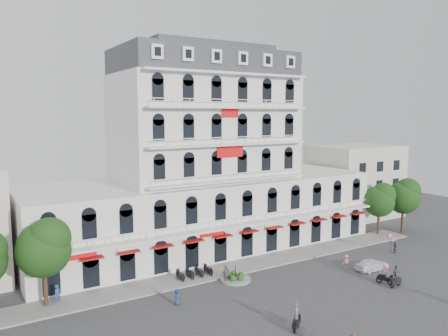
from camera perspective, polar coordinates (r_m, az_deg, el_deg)
ground at (r=44.31m, az=9.29°, el=-15.99°), size 120.00×120.00×0.00m
sidewalk at (r=50.95m, az=2.54°, el=-12.67°), size 53.00×4.00×0.16m
main_building at (r=56.13m, az=-2.52°, el=-0.43°), size 45.00×15.00×25.80m
flank_building_east at (r=77.00m, az=16.72°, el=-1.65°), size 14.00×10.00×12.00m
traffic_island at (r=47.00m, az=1.50°, el=-14.17°), size 3.20×3.20×1.60m
parked_scooter_row at (r=47.79m, az=-3.86°, el=-14.15°), size 4.40×1.80×1.10m
tree_west_inner at (r=42.32m, az=-22.46°, el=-9.39°), size 4.76×4.76×8.25m
tree_east_inner at (r=66.25m, az=19.67°, el=-3.84°), size 4.40×4.37×7.57m
tree_east_outer at (r=68.73m, az=22.44°, el=-3.29°), size 4.65×4.65×8.05m
parked_car at (r=52.22m, az=18.79°, el=-11.85°), size 4.14×1.96×1.37m
rider_west at (r=37.53m, az=9.46°, el=-18.70°), size 1.48×1.13×2.26m
rider_northeast at (r=48.26m, az=21.56°, el=-12.96°), size 1.70×0.51×2.31m
rider_center at (r=48.66m, az=20.26°, el=-12.74°), size 1.07×1.57×2.19m
pedestrian_left at (r=41.63m, az=-6.14°, el=-16.38°), size 0.85×0.70×1.49m
pedestrian_mid at (r=46.06m, az=0.27°, el=-13.70°), size 1.19×0.68×1.90m
pedestrian_right at (r=52.16m, az=15.66°, el=-11.66°), size 1.00×0.58×1.53m
pedestrian_far at (r=44.01m, az=-20.90°, el=-15.20°), size 0.83×0.76×1.90m
balloon_vendor at (r=58.89m, az=21.23°, el=-9.15°), size 1.31×1.23×2.45m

